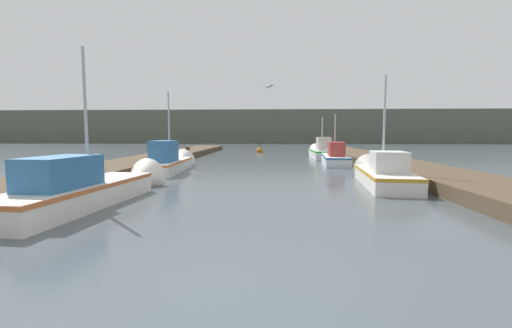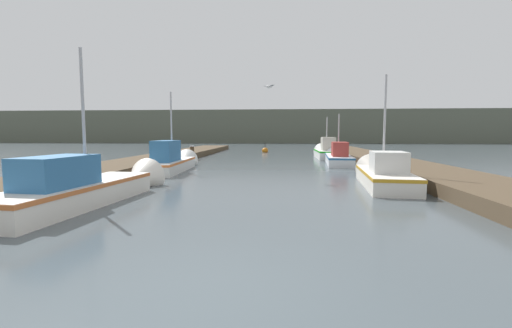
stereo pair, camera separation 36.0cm
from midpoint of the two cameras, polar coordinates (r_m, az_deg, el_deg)
The scene contains 14 objects.
ground_plane at distance 4.24m, azimuth -8.01°, elevation -21.18°, with size 200.00×200.00×0.00m.
dock_left at distance 21.23m, azimuth -18.20°, elevation 0.43°, with size 2.98×40.00×0.42m.
dock_right at distance 20.74m, azimuth 20.28°, elevation 0.26°, with size 2.98×40.00×0.42m.
distant_shore_ridge at distance 70.06m, azimuth 2.38°, elevation 6.16°, with size 120.00×16.00×6.12m.
fishing_boat_0 at distance 10.40m, azimuth -26.00°, elevation -3.32°, with size 1.95×6.49×4.44m.
fishing_boat_1 at distance 13.43m, azimuth 19.47°, elevation -1.45°, with size 1.98×5.54×4.34m.
fishing_boat_2 at distance 17.63m, azimuth -14.61°, elevation 0.44°, with size 1.61×6.09×4.25m.
fishing_boat_3 at distance 21.74m, azimuth 12.42°, elevation 1.21°, with size 1.84×6.06×3.41m.
fishing_boat_4 at distance 26.57m, azimuth 10.43°, elevation 2.04°, with size 1.57×5.50×3.47m.
mooring_piling_0 at distance 16.59m, azimuth 19.58°, elevation 0.20°, with size 0.25×0.25×1.03m.
mooring_piling_1 at distance 24.57m, azimuth -11.71°, elevation 1.85°, with size 0.33×0.33×0.97m.
mooring_piling_2 at distance 21.52m, azimuth -14.24°, elevation 1.44°, with size 0.34×0.34×1.04m.
channel_buoy at distance 33.21m, azimuth 0.31°, elevation 2.25°, with size 0.60×0.60×1.10m.
seagull_1 at distance 15.02m, azimuth 1.34°, elevation 12.77°, with size 0.48×0.46×0.12m.
Camera 1 is at (0.57, -3.74, 1.88)m, focal length 24.00 mm.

